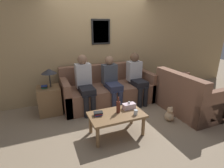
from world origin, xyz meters
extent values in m
plane|color=gray|center=(0.00, 0.00, 0.00)|extent=(16.00, 16.00, 0.00)
cube|color=tan|center=(0.00, 1.05, 1.30)|extent=(9.00, 0.06, 2.60)
cube|color=black|center=(0.00, 1.01, 1.70)|extent=(0.48, 0.02, 0.60)
cube|color=beige|center=(0.00, 1.00, 1.70)|extent=(0.40, 0.01, 0.52)
cube|color=brown|center=(0.00, 0.50, 0.24)|extent=(2.22, 0.94, 0.48)
cube|color=brown|center=(0.00, 0.87, 0.70)|extent=(2.22, 0.20, 0.44)
cube|color=brown|center=(-1.04, 0.50, 0.36)|extent=(0.14, 0.94, 0.72)
cube|color=brown|center=(1.04, 0.50, 0.36)|extent=(0.14, 0.94, 0.72)
cube|color=brown|center=(1.53, -0.60, 0.24)|extent=(0.94, 1.36, 0.48)
cube|color=brown|center=(1.16, -0.60, 0.70)|extent=(0.20, 1.36, 0.44)
cube|color=brown|center=(1.53, -1.21, 0.36)|extent=(0.94, 0.14, 0.72)
cube|color=brown|center=(1.53, 0.01, 0.36)|extent=(0.94, 0.14, 0.72)
cube|color=olive|center=(-0.35, -0.78, 0.38)|extent=(0.96, 0.55, 0.04)
cylinder|color=olive|center=(-0.77, -0.99, 0.18)|extent=(0.06, 0.06, 0.36)
cylinder|color=olive|center=(0.07, -0.99, 0.18)|extent=(0.06, 0.06, 0.36)
cylinder|color=olive|center=(-0.77, -0.56, 0.18)|extent=(0.06, 0.06, 0.36)
cylinder|color=olive|center=(0.07, -0.56, 0.18)|extent=(0.06, 0.06, 0.36)
cube|color=olive|center=(-1.39, 0.51, 0.30)|extent=(0.47, 0.47, 0.60)
cylinder|color=#262628|center=(-1.33, 0.51, 0.76)|extent=(0.02, 0.02, 0.33)
cone|color=#2D2D33|center=(-1.33, 0.51, 0.95)|extent=(0.32, 0.32, 0.10)
cube|color=#237547|center=(-1.46, 0.49, 0.61)|extent=(0.12, 0.08, 0.02)
cube|color=black|center=(-1.46, 0.49, 0.63)|extent=(0.13, 0.11, 0.02)
cube|color=navy|center=(-1.46, 0.49, 0.65)|extent=(0.12, 0.09, 0.02)
cylinder|color=#562319|center=(-0.30, -0.74, 0.51)|extent=(0.07, 0.07, 0.21)
cylinder|color=#562319|center=(-0.30, -0.74, 0.65)|extent=(0.03, 0.03, 0.09)
cylinder|color=silver|center=(-0.06, -0.93, 0.45)|extent=(0.07, 0.07, 0.09)
cube|color=navy|center=(-0.66, -0.70, 0.41)|extent=(0.14, 0.09, 0.02)
cube|color=red|center=(-0.66, -0.70, 0.43)|extent=(0.13, 0.09, 0.02)
cube|color=black|center=(-0.66, -0.70, 0.45)|extent=(0.17, 0.13, 0.02)
cube|color=silver|center=(-0.06, -0.68, 0.45)|extent=(0.23, 0.12, 0.10)
sphere|color=white|center=(-0.06, -0.68, 0.52)|extent=(0.05, 0.05, 0.05)
cube|color=black|center=(-0.62, 0.24, 0.53)|extent=(0.31, 0.49, 0.14)
cylinder|color=black|center=(-0.69, 0.00, 0.24)|extent=(0.11, 0.11, 0.48)
cylinder|color=black|center=(-0.54, 0.00, 0.24)|extent=(0.11, 0.11, 0.48)
cube|color=silver|center=(-0.62, 0.49, 0.79)|extent=(0.34, 0.22, 0.53)
sphere|color=#8C664C|center=(-0.62, 0.49, 1.15)|extent=(0.21, 0.21, 0.21)
cube|color=#2D334C|center=(0.01, 0.24, 0.53)|extent=(0.31, 0.48, 0.14)
cylinder|color=#2D334C|center=(-0.07, 0.00, 0.24)|extent=(0.11, 0.11, 0.48)
cylinder|color=#2D334C|center=(0.09, 0.00, 0.24)|extent=(0.11, 0.11, 0.48)
cube|color=#474C56|center=(0.01, 0.48, 0.76)|extent=(0.34, 0.22, 0.46)
sphere|color=#8C664C|center=(0.01, 0.48, 1.08)|extent=(0.21, 0.21, 0.21)
cube|color=black|center=(0.67, 0.23, 0.53)|extent=(0.31, 0.47, 0.14)
cylinder|color=black|center=(0.60, 0.00, 0.24)|extent=(0.11, 0.11, 0.48)
cylinder|color=black|center=(0.75, 0.00, 0.24)|extent=(0.11, 0.11, 0.48)
cube|color=silver|center=(0.67, 0.47, 0.77)|extent=(0.34, 0.22, 0.49)
sphere|color=brown|center=(0.67, 0.47, 1.11)|extent=(0.22, 0.22, 0.22)
sphere|color=tan|center=(0.84, -0.76, 0.10)|extent=(0.19, 0.19, 0.19)
sphere|color=tan|center=(0.84, -0.76, 0.24)|extent=(0.12, 0.12, 0.12)
sphere|color=tan|center=(0.79, -0.76, 0.28)|extent=(0.04, 0.04, 0.04)
sphere|color=tan|center=(0.88, -0.76, 0.28)|extent=(0.04, 0.04, 0.04)
sphere|color=beige|center=(0.84, -0.81, 0.23)|extent=(0.05, 0.05, 0.05)
camera|label=1|loc=(-1.45, -3.25, 1.88)|focal=28.00mm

